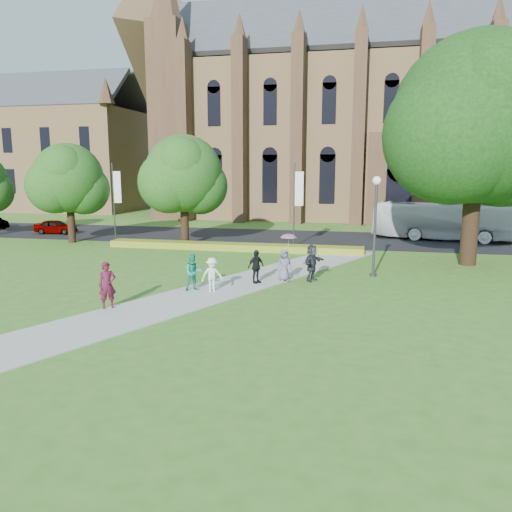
% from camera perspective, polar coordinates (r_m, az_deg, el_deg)
% --- Properties ---
extents(ground, '(160.00, 160.00, 0.00)m').
position_cam_1_polar(ground, '(21.98, -6.62, -4.95)').
color(ground, '#3B6C20').
rests_on(ground, ground).
extents(road, '(160.00, 10.00, 0.02)m').
position_cam_1_polar(road, '(41.05, 2.50, 2.13)').
color(road, black).
rests_on(road, ground).
extents(footpath, '(15.58, 28.54, 0.04)m').
position_cam_1_polar(footpath, '(22.89, -5.80, -4.27)').
color(footpath, '#B2B2A8').
rests_on(footpath, ground).
extents(flower_hedge, '(18.00, 1.40, 0.45)m').
position_cam_1_polar(flower_hedge, '(34.88, -2.68, 1.07)').
color(flower_hedge, gold).
rests_on(flower_hedge, ground).
extents(cathedral, '(52.60, 18.25, 28.00)m').
position_cam_1_polar(cathedral, '(60.30, 15.88, 16.66)').
color(cathedral, brown).
rests_on(cathedral, ground).
extents(building_west, '(22.00, 14.00, 18.30)m').
position_cam_1_polar(building_west, '(74.46, -21.48, 12.11)').
color(building_west, brown).
rests_on(building_west, ground).
extents(streetlamp, '(0.44, 0.44, 5.24)m').
position_cam_1_polar(streetlamp, '(26.66, 13.50, 4.68)').
color(streetlamp, '#38383D').
rests_on(streetlamp, ground).
extents(large_tree, '(9.60, 9.60, 13.20)m').
position_cam_1_polar(large_tree, '(31.74, 24.05, 14.09)').
color(large_tree, '#332114').
rests_on(large_tree, ground).
extents(street_tree_0, '(5.20, 5.20, 7.50)m').
position_cam_1_polar(street_tree_0, '(40.55, -20.65, 8.30)').
color(street_tree_0, '#332114').
rests_on(street_tree_0, ground).
extents(street_tree_1, '(5.60, 5.60, 8.05)m').
position_cam_1_polar(street_tree_1, '(36.92, -8.29, 9.27)').
color(street_tree_1, '#332114').
rests_on(street_tree_1, ground).
extents(banner_pole_0, '(0.70, 0.10, 6.00)m').
position_cam_1_polar(banner_pole_0, '(35.66, 4.56, 6.37)').
color(banner_pole_0, '#38383D').
rests_on(banner_pole_0, ground).
extents(banner_pole_1, '(0.70, 0.10, 6.00)m').
position_cam_1_polar(banner_pole_1, '(40.06, -15.82, 6.42)').
color(banner_pole_1, '#38383D').
rests_on(banner_pole_1, ground).
extents(tour_coach, '(11.26, 4.22, 3.06)m').
position_cam_1_polar(tour_coach, '(42.06, 20.75, 3.79)').
color(tour_coach, silver).
rests_on(tour_coach, road).
extents(car_0, '(3.68, 1.68, 1.22)m').
position_cam_1_polar(car_0, '(46.64, -21.92, 3.14)').
color(car_0, gray).
rests_on(car_0, road).
extents(pedestrian_0, '(0.83, 0.79, 1.90)m').
position_cam_1_polar(pedestrian_0, '(21.02, -16.63, -3.22)').
color(pedestrian_0, '#4D1124').
rests_on(pedestrian_0, footpath).
extents(pedestrian_1, '(1.04, 0.97, 1.70)m').
position_cam_1_polar(pedestrian_1, '(23.27, -7.17, -1.87)').
color(pedestrian_1, '#1B8870').
rests_on(pedestrian_1, footpath).
extents(pedestrian_2, '(1.18, 1.06, 1.59)m').
position_cam_1_polar(pedestrian_2, '(22.93, -5.05, -2.15)').
color(pedestrian_2, silver).
rests_on(pedestrian_2, footpath).
extents(pedestrian_3, '(0.92, 1.01, 1.66)m').
position_cam_1_polar(pedestrian_3, '(24.54, -0.00, -1.21)').
color(pedestrian_3, black).
rests_on(pedestrian_3, footpath).
extents(pedestrian_4, '(0.92, 0.84, 1.59)m').
position_cam_1_polar(pedestrian_4, '(25.13, 3.27, -1.05)').
color(pedestrian_4, slate).
rests_on(pedestrian_4, footpath).
extents(pedestrian_5, '(1.16, 1.78, 1.84)m').
position_cam_1_polar(pedestrian_5, '(25.22, 6.41, -0.76)').
color(pedestrian_5, '#2C2B33').
rests_on(pedestrian_5, footpath).
extents(parasol, '(1.03, 1.03, 0.70)m').
position_cam_1_polar(parasol, '(25.00, 3.74, 1.56)').
color(parasol, '#CA938E').
rests_on(parasol, pedestrian_4).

